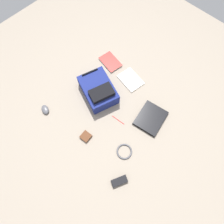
{
  "coord_description": "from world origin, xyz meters",
  "views": [
    {
      "loc": [
        -0.5,
        -0.48,
        1.7
      ],
      "look_at": [
        -0.02,
        -0.02,
        0.02
      ],
      "focal_mm": 28.77,
      "sensor_mm": 36.0,
      "label": 1
    }
  ],
  "objects": [
    {
      "name": "pen_black",
      "position": [
        -0.04,
        -0.12,
        0.0
      ],
      "size": [
        0.02,
        0.15,
        0.01
      ],
      "primitive_type": "cylinder",
      "rotation": [
        1.57,
        0.0,
        0.12
      ],
      "color": "red",
      "rests_on": "ground_plane"
    },
    {
      "name": "laptop",
      "position": [
        0.2,
        -0.35,
        0.02
      ],
      "size": [
        0.34,
        0.3,
        0.03
      ],
      "color": "black",
      "rests_on": "ground_plane"
    },
    {
      "name": "earbud_pouch",
      "position": [
        -0.37,
        -0.01,
        0.01
      ],
      "size": [
        0.1,
        0.1,
        0.03
      ],
      "primitive_type": "cube",
      "rotation": [
        0.0,
        0.0,
        3.24
      ],
      "color": "#59331E",
      "rests_on": "ground_plane"
    },
    {
      "name": "backpack",
      "position": [
        0.04,
        0.23,
        0.08
      ],
      "size": [
        0.4,
        0.47,
        0.19
      ],
      "color": "navy",
      "rests_on": "ground_plane"
    },
    {
      "name": "computer_mouse",
      "position": [
        -0.47,
        0.49,
        0.02
      ],
      "size": [
        0.1,
        0.12,
        0.03
      ],
      "primitive_type": "ellipsoid",
      "rotation": [
        0.0,
        0.0,
        -0.34
      ],
      "color": "#4C4C51",
      "rests_on": "ground_plane"
    },
    {
      "name": "book_red",
      "position": [
        0.4,
        0.1,
        0.01
      ],
      "size": [
        0.22,
        0.28,
        0.01
      ],
      "color": "silver",
      "rests_on": "ground_plane"
    },
    {
      "name": "book_manual",
      "position": [
        0.41,
        0.42,
        0.01
      ],
      "size": [
        0.2,
        0.27,
        0.02
      ],
      "color": "silver",
      "rests_on": "ground_plane"
    },
    {
      "name": "cable_coil",
      "position": [
        -0.22,
        -0.38,
        0.01
      ],
      "size": [
        0.15,
        0.15,
        0.02
      ],
      "primitive_type": "torus",
      "color": "#4C4C51",
      "rests_on": "ground_plane"
    },
    {
      "name": "power_brick",
      "position": [
        -0.44,
        -0.52,
        0.02
      ],
      "size": [
        0.15,
        0.12,
        0.03
      ],
      "primitive_type": "cube",
      "rotation": [
        0.0,
        0.0,
        4.27
      ],
      "color": "black",
      "rests_on": "ground_plane"
    },
    {
      "name": "ground_plane",
      "position": [
        0.0,
        0.0,
        0.0
      ],
      "size": [
        3.67,
        3.67,
        0.0
      ],
      "primitive_type": "plane",
      "color": "gray"
    }
  ]
}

